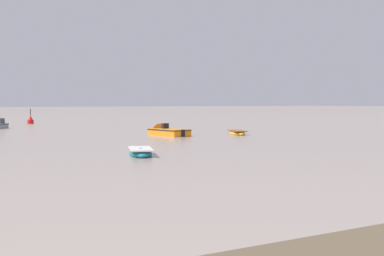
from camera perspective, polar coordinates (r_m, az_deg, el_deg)
rowboat_moored_0 at (r=55.30m, az=4.44°, el=-0.49°), size 2.49×3.71×0.56m
motorboat_moored_1 at (r=53.76m, az=-2.69°, el=-0.47°), size 2.01×5.27×1.77m
rowboat_moored_5 at (r=33.45m, az=-5.02°, el=-2.42°), size 2.72×3.91×0.59m
channel_buoy at (r=86.79m, az=-15.48°, el=0.71°), size 0.90×0.90×2.30m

